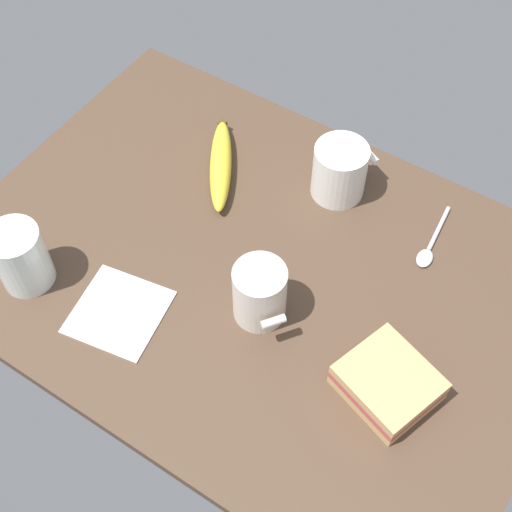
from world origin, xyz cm
name	(u,v)px	position (x,y,z in cm)	size (l,w,h in cm)	color
tabletop	(256,271)	(0.00, 0.00, 1.00)	(90.00, 64.00, 2.00)	#4C3828
coffee_mug_black	(340,170)	(-2.88, -20.00, 6.87)	(8.91, 10.96, 9.46)	white
coffee_mug_milky	(260,293)	(-4.61, 6.19, 7.04)	(9.47, 8.61, 9.81)	silver
sandwich_main	(388,383)	(-25.53, 7.33, 4.20)	(14.64, 13.89, 4.40)	tan
glass_of_milk	(22,259)	(27.52, 19.84, 6.74)	(7.80, 7.80, 10.42)	silver
banana	(221,164)	(15.37, -13.10, 3.77)	(13.63, 18.59, 3.53)	yellow
spoon	(430,246)	(-20.57, -17.65, 2.38)	(2.70, 13.02, 0.80)	silver
paper_napkin	(119,312)	(12.42, 17.40, 2.15)	(12.54, 12.54, 0.30)	white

